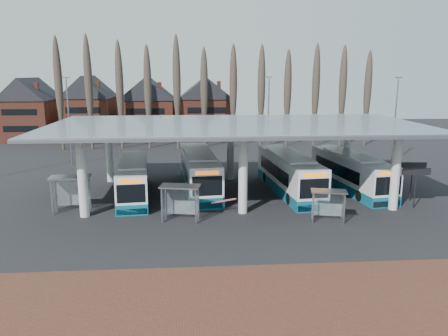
{
  "coord_description": "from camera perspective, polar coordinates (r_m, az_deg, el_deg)",
  "views": [
    {
      "loc": [
        -3.82,
        -29.62,
        10.6
      ],
      "look_at": [
        -1.12,
        7.0,
        2.59
      ],
      "focal_mm": 35.0,
      "sensor_mm": 36.0,
      "label": 1
    }
  ],
  "objects": [
    {
      "name": "info_sign_1",
      "position": [
        39.76,
        23.41,
        -0.06
      ],
      "size": [
        2.23,
        0.37,
        3.32
      ],
      "rotation": [
        0.0,
        0.0,
        -0.11
      ],
      "color": "black",
      "rests_on": "ground"
    },
    {
      "name": "lamp_post_c",
      "position": [
        55.29,
        21.45,
        5.99
      ],
      "size": [
        0.8,
        0.16,
        10.17
      ],
      "color": "slate",
      "rests_on": "ground"
    },
    {
      "name": "townhouse_row",
      "position": [
        74.73,
        -13.54,
        8.39
      ],
      "size": [
        36.8,
        10.3,
        12.25
      ],
      "color": "brown",
      "rests_on": "ground"
    },
    {
      "name": "bus_2",
      "position": [
        40.04,
        8.46,
        -0.77
      ],
      "size": [
        3.82,
        12.7,
        3.47
      ],
      "rotation": [
        0.0,
        0.0,
        0.09
      ],
      "color": "white",
      "rests_on": "ground"
    },
    {
      "name": "lamp_post_a",
      "position": [
        53.79,
        -19.59,
        5.98
      ],
      "size": [
        0.8,
        0.16,
        10.17
      ],
      "color": "slate",
      "rests_on": "ground"
    },
    {
      "name": "bus_0",
      "position": [
        39.11,
        -11.75,
        -1.42
      ],
      "size": [
        3.57,
        11.61,
        3.17
      ],
      "rotation": [
        0.0,
        0.0,
        0.1
      ],
      "color": "white",
      "rests_on": "ground"
    },
    {
      "name": "station_canopy",
      "position": [
        38.13,
        1.58,
        4.89
      ],
      "size": [
        32.0,
        16.0,
        6.34
      ],
      "color": "silver",
      "rests_on": "ground"
    },
    {
      "name": "bus_3",
      "position": [
        42.09,
        16.17,
        -0.57
      ],
      "size": [
        4.29,
        12.28,
        3.34
      ],
      "rotation": [
        0.0,
        0.0,
        0.15
      ],
      "color": "white",
      "rests_on": "ground"
    },
    {
      "name": "bus_1",
      "position": [
        40.41,
        -3.29,
        -0.49
      ],
      "size": [
        3.78,
        12.9,
        3.53
      ],
      "rotation": [
        0.0,
        0.0,
        0.08
      ],
      "color": "white",
      "rests_on": "ground"
    },
    {
      "name": "ground",
      "position": [
        31.69,
        2.98,
        -7.25
      ],
      "size": [
        140.0,
        140.0,
        0.0
      ],
      "primitive_type": "plane",
      "color": "black",
      "rests_on": "ground"
    },
    {
      "name": "poplar_row",
      "position": [
        62.76,
        -0.74,
        10.64
      ],
      "size": [
        45.1,
        1.1,
        14.5
      ],
      "color": "#473D33",
      "rests_on": "ground"
    },
    {
      "name": "shelter_2",
      "position": [
        32.56,
        13.47,
        -3.91
      ],
      "size": [
        2.72,
        1.76,
        2.33
      ],
      "rotation": [
        0.0,
        0.0,
        -0.21
      ],
      "color": "gray",
      "rests_on": "ground"
    },
    {
      "name": "info_sign_0",
      "position": [
        37.69,
        23.84,
        -0.8
      ],
      "size": [
        2.2,
        0.28,
        3.27
      ],
      "rotation": [
        0.0,
        0.0,
        -0.07
      ],
      "color": "black",
      "rests_on": "ground"
    },
    {
      "name": "lamp_post_b",
      "position": [
        56.73,
        5.82,
        6.91
      ],
      "size": [
        0.8,
        0.16,
        10.17
      ],
      "color": "slate",
      "rests_on": "ground"
    },
    {
      "name": "shelter_0",
      "position": [
        35.87,
        -19.36,
        -2.18
      ],
      "size": [
        3.18,
        1.8,
        2.83
      ],
      "rotation": [
        0.0,
        0.0,
        0.09
      ],
      "color": "gray",
      "rests_on": "ground"
    },
    {
      "name": "shelter_1",
      "position": [
        31.95,
        -5.69,
        -3.49
      ],
      "size": [
        3.08,
        1.94,
        2.66
      ],
      "rotation": [
        0.0,
        0.0,
        -0.19
      ],
      "color": "gray",
      "rests_on": "ground"
    },
    {
      "name": "brick_strip",
      "position": [
        20.91,
        7.28,
        -18.22
      ],
      "size": [
        70.0,
        10.0,
        0.03
      ],
      "primitive_type": "cube",
      "color": "#542F21",
      "rests_on": "ground"
    },
    {
      "name": "barrier",
      "position": [
        33.89,
        -0.02,
        -4.41
      ],
      "size": [
        2.0,
        1.1,
        1.1
      ],
      "rotation": [
        0.0,
        0.0,
        0.48
      ],
      "color": "black",
      "rests_on": "ground"
    }
  ]
}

